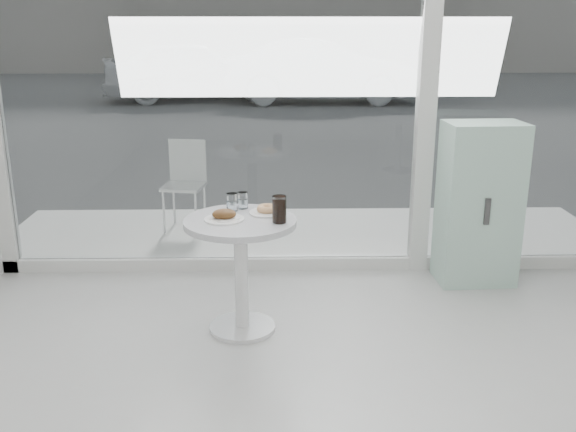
{
  "coord_description": "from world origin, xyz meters",
  "views": [
    {
      "loc": [
        -0.28,
        -1.98,
        1.97
      ],
      "look_at": [
        -0.2,
        1.7,
        0.85
      ],
      "focal_mm": 40.0,
      "sensor_mm": 36.0,
      "label": 1
    }
  ],
  "objects_px": {
    "mint_cabinet": "(479,204)",
    "plate_fritter": "(225,216)",
    "car_white": "(193,70)",
    "patio_chair": "(185,179)",
    "water_tumbler_a": "(232,203)",
    "main_table": "(241,252)",
    "car_silver": "(321,71)",
    "water_tumbler_b": "(243,201)",
    "plate_donut": "(267,210)",
    "cola_glass": "(279,210)"
  },
  "relations": [
    {
      "from": "mint_cabinet",
      "to": "cola_glass",
      "type": "relative_size",
      "value": 7.36
    },
    {
      "from": "plate_fritter",
      "to": "cola_glass",
      "type": "xyz_separation_m",
      "value": [
        0.34,
        -0.06,
        0.05
      ]
    },
    {
      "from": "cola_glass",
      "to": "patio_chair",
      "type": "bearing_deg",
      "value": 112.1
    },
    {
      "from": "plate_fritter",
      "to": "plate_donut",
      "type": "height_order",
      "value": "plate_fritter"
    },
    {
      "from": "car_white",
      "to": "main_table",
      "type": "bearing_deg",
      "value": 176.47
    },
    {
      "from": "patio_chair",
      "to": "car_silver",
      "type": "height_order",
      "value": "car_silver"
    },
    {
      "from": "plate_fritter",
      "to": "water_tumbler_b",
      "type": "height_order",
      "value": "water_tumbler_b"
    },
    {
      "from": "water_tumbler_a",
      "to": "water_tumbler_b",
      "type": "bearing_deg",
      "value": 40.15
    },
    {
      "from": "plate_fritter",
      "to": "cola_glass",
      "type": "height_order",
      "value": "cola_glass"
    },
    {
      "from": "water_tumbler_a",
      "to": "car_silver",
      "type": "bearing_deg",
      "value": 83.22
    },
    {
      "from": "car_white",
      "to": "mint_cabinet",
      "type": "bearing_deg",
      "value": -175.0
    },
    {
      "from": "patio_chair",
      "to": "water_tumbler_a",
      "type": "xyz_separation_m",
      "value": [
        0.57,
        -1.91,
        0.29
      ]
    },
    {
      "from": "car_silver",
      "to": "water_tumbler_b",
      "type": "bearing_deg",
      "value": 174.44
    },
    {
      "from": "car_white",
      "to": "water_tumbler_a",
      "type": "distance_m",
      "value": 12.93
    },
    {
      "from": "car_silver",
      "to": "cola_glass",
      "type": "height_order",
      "value": "car_silver"
    },
    {
      "from": "car_white",
      "to": "plate_fritter",
      "type": "xyz_separation_m",
      "value": [
        1.78,
        -13.01,
        0.03
      ]
    },
    {
      "from": "main_table",
      "to": "car_white",
      "type": "distance_m",
      "value": 13.13
    },
    {
      "from": "plate_donut",
      "to": "water_tumbler_a",
      "type": "bearing_deg",
      "value": 164.26
    },
    {
      "from": "water_tumbler_a",
      "to": "mint_cabinet",
      "type": "bearing_deg",
      "value": 18.75
    },
    {
      "from": "car_silver",
      "to": "water_tumbler_b",
      "type": "distance_m",
      "value": 12.25
    },
    {
      "from": "plate_donut",
      "to": "cola_glass",
      "type": "xyz_separation_m",
      "value": [
        0.08,
        -0.2,
        0.06
      ]
    },
    {
      "from": "mint_cabinet",
      "to": "car_white",
      "type": "xyz_separation_m",
      "value": [
        -3.66,
        12.18,
        0.14
      ]
    },
    {
      "from": "patio_chair",
      "to": "plate_donut",
      "type": "xyz_separation_m",
      "value": [
        0.81,
        -1.98,
        0.26
      ]
    },
    {
      "from": "water_tumbler_b",
      "to": "cola_glass",
      "type": "relative_size",
      "value": 0.65
    },
    {
      "from": "main_table",
      "to": "car_silver",
      "type": "distance_m",
      "value": 12.5
    },
    {
      "from": "main_table",
      "to": "mint_cabinet",
      "type": "height_order",
      "value": "mint_cabinet"
    },
    {
      "from": "car_silver",
      "to": "water_tumbler_b",
      "type": "xyz_separation_m",
      "value": [
        -1.38,
        -12.17,
        0.04
      ]
    },
    {
      "from": "main_table",
      "to": "mint_cabinet",
      "type": "distance_m",
      "value": 1.97
    },
    {
      "from": "mint_cabinet",
      "to": "patio_chair",
      "type": "xyz_separation_m",
      "value": [
        -2.42,
        1.29,
        -0.1
      ]
    },
    {
      "from": "water_tumbler_a",
      "to": "cola_glass",
      "type": "distance_m",
      "value": 0.41
    },
    {
      "from": "patio_chair",
      "to": "plate_fritter",
      "type": "relative_size",
      "value": 3.34
    },
    {
      "from": "plate_fritter",
      "to": "cola_glass",
      "type": "distance_m",
      "value": 0.35
    },
    {
      "from": "mint_cabinet",
      "to": "car_white",
      "type": "bearing_deg",
      "value": 103.66
    },
    {
      "from": "cola_glass",
      "to": "water_tumbler_b",
      "type": "bearing_deg",
      "value": 126.87
    },
    {
      "from": "water_tumbler_a",
      "to": "cola_glass",
      "type": "bearing_deg",
      "value": -40.3
    },
    {
      "from": "mint_cabinet",
      "to": "patio_chair",
      "type": "distance_m",
      "value": 2.74
    },
    {
      "from": "plate_fritter",
      "to": "water_tumbler_a",
      "type": "bearing_deg",
      "value": 81.1
    },
    {
      "from": "water_tumbler_b",
      "to": "car_silver",
      "type": "bearing_deg",
      "value": 83.51
    },
    {
      "from": "patio_chair",
      "to": "car_white",
      "type": "height_order",
      "value": "car_white"
    },
    {
      "from": "mint_cabinet",
      "to": "plate_fritter",
      "type": "relative_size",
      "value": 4.98
    },
    {
      "from": "mint_cabinet",
      "to": "car_white",
      "type": "relative_size",
      "value": 0.28
    },
    {
      "from": "mint_cabinet",
      "to": "plate_fritter",
      "type": "bearing_deg",
      "value": -159.13
    },
    {
      "from": "car_silver",
      "to": "main_table",
      "type": "bearing_deg",
      "value": 174.54
    },
    {
      "from": "plate_donut",
      "to": "plate_fritter",
      "type": "bearing_deg",
      "value": -152.01
    },
    {
      "from": "cola_glass",
      "to": "car_white",
      "type": "bearing_deg",
      "value": 99.21
    },
    {
      "from": "car_white",
      "to": "water_tumbler_b",
      "type": "distance_m",
      "value": 12.89
    },
    {
      "from": "patio_chair",
      "to": "car_white",
      "type": "relative_size",
      "value": 0.19
    },
    {
      "from": "mint_cabinet",
      "to": "car_silver",
      "type": "bearing_deg",
      "value": 88.9
    },
    {
      "from": "main_table",
      "to": "water_tumbler_a",
      "type": "xyz_separation_m",
      "value": [
        -0.06,
        0.19,
        0.27
      ]
    },
    {
      "from": "patio_chair",
      "to": "water_tumbler_b",
      "type": "bearing_deg",
      "value": -61.69
    }
  ]
}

